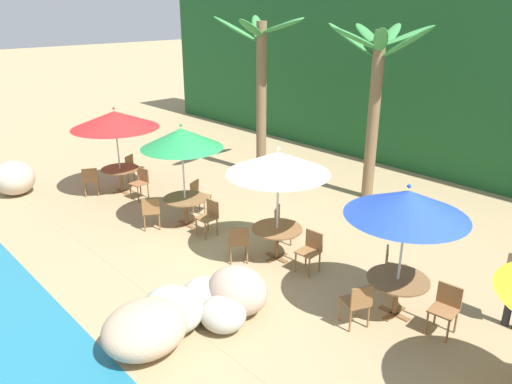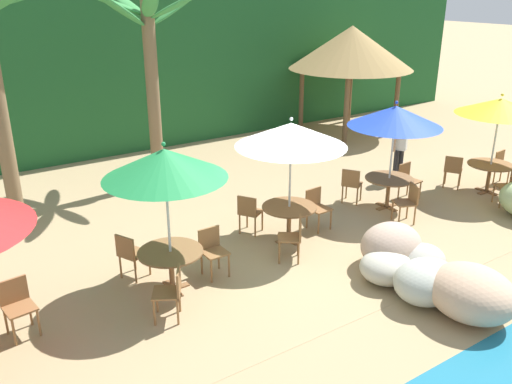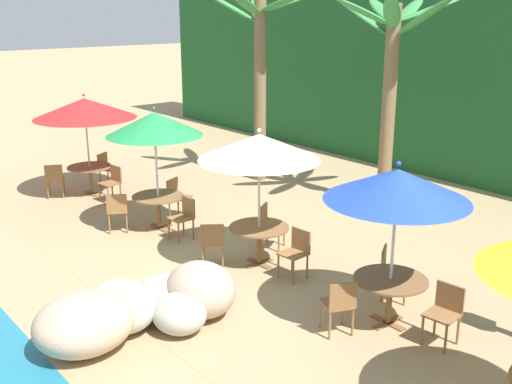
% 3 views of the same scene
% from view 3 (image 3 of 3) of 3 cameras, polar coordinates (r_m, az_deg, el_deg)
% --- Properties ---
extents(ground_plane, '(120.00, 120.00, 0.00)m').
position_cam_3_polar(ground_plane, '(11.36, -1.22, -6.84)').
color(ground_plane, tan).
extents(terrace_deck, '(18.00, 5.20, 0.01)m').
position_cam_3_polar(terrace_deck, '(11.36, -1.22, -6.82)').
color(terrace_deck, tan).
rests_on(terrace_deck, ground).
extents(rock_seawall, '(16.74, 3.04, 1.00)m').
position_cam_3_polar(rock_seawall, '(8.90, -8.77, -11.31)').
color(rock_seawall, beige).
rests_on(rock_seawall, ground).
extents(umbrella_red, '(2.49, 2.49, 2.56)m').
position_cam_3_polar(umbrella_red, '(15.56, -15.70, 7.53)').
color(umbrella_red, silver).
rests_on(umbrella_red, ground).
extents(dining_table_red, '(1.10, 1.10, 0.74)m').
position_cam_3_polar(dining_table_red, '(15.88, -15.25, 1.89)').
color(dining_table_red, brown).
rests_on(dining_table_red, ground).
extents(chair_red_seaward, '(0.47, 0.48, 0.87)m').
position_cam_3_polar(chair_red_seaward, '(15.26, -13.24, 1.04)').
color(chair_red_seaward, olive).
rests_on(chair_red_seaward, ground).
extents(chair_red_inland, '(0.58, 0.58, 0.87)m').
position_cam_3_polar(chair_red_inland, '(16.63, -13.79, 2.30)').
color(chair_red_inland, olive).
rests_on(chair_red_inland, ground).
extents(chair_red_left, '(0.57, 0.57, 0.87)m').
position_cam_3_polar(chair_red_left, '(15.89, -18.29, 1.25)').
color(chair_red_left, olive).
rests_on(chair_red_left, ground).
extents(umbrella_green, '(2.00, 2.00, 2.63)m').
position_cam_3_polar(umbrella_green, '(12.71, -9.46, 6.28)').
color(umbrella_green, silver).
rests_on(umbrella_green, ground).
extents(dining_table_green, '(1.10, 1.10, 0.74)m').
position_cam_3_polar(dining_table_green, '(13.12, -9.11, -0.87)').
color(dining_table_green, brown).
rests_on(dining_table_green, ground).
extents(chair_green_seaward, '(0.42, 0.43, 0.87)m').
position_cam_3_polar(chair_green_seaward, '(12.51, -6.70, -2.15)').
color(chair_green_seaward, olive).
rests_on(chair_green_seaward, ground).
extents(chair_green_inland, '(0.56, 0.56, 0.87)m').
position_cam_3_polar(chair_green_inland, '(13.86, -7.41, -0.25)').
color(chair_green_inland, olive).
rests_on(chair_green_inland, ground).
extents(chair_green_left, '(0.58, 0.58, 0.87)m').
position_cam_3_polar(chair_green_left, '(13.09, -12.81, -1.58)').
color(chair_green_left, olive).
rests_on(chair_green_left, ground).
extents(umbrella_white, '(2.17, 2.17, 2.56)m').
position_cam_3_polar(umbrella_white, '(10.70, 0.30, 4.21)').
color(umbrella_white, silver).
rests_on(umbrella_white, ground).
extents(dining_table_white, '(1.10, 1.10, 0.74)m').
position_cam_3_polar(dining_table_white, '(11.17, 0.29, -3.86)').
color(dining_table_white, brown).
rests_on(dining_table_white, ground).
extents(chair_white_seaward, '(0.45, 0.46, 0.87)m').
position_cam_3_polar(chair_white_seaward, '(10.72, 3.81, -5.41)').
color(chair_white_seaward, olive).
rests_on(chair_white_seaward, ground).
extents(chair_white_inland, '(0.58, 0.58, 0.87)m').
position_cam_3_polar(chair_white_inland, '(11.99, 1.18, -2.89)').
color(chair_white_inland, olive).
rests_on(chair_white_inland, ground).
extents(chair_white_left, '(0.59, 0.59, 0.87)m').
position_cam_3_polar(chair_white_left, '(11.11, -4.09, -4.58)').
color(chair_white_left, olive).
rests_on(chair_white_left, ground).
extents(umbrella_blue, '(2.09, 2.09, 2.52)m').
position_cam_3_polar(umbrella_blue, '(8.80, 13.05, 0.65)').
color(umbrella_blue, silver).
rests_on(umbrella_blue, ground).
extents(dining_table_blue, '(1.10, 1.10, 0.74)m').
position_cam_3_polar(dining_table_blue, '(9.35, 12.41, -8.60)').
color(dining_table_blue, brown).
rests_on(dining_table_blue, ground).
extents(chair_blue_seaward, '(0.46, 0.47, 0.87)m').
position_cam_3_polar(chair_blue_seaward, '(9.10, 17.25, -10.45)').
color(chair_blue_seaward, olive).
rests_on(chair_blue_seaward, ground).
extents(chair_blue_inland, '(0.59, 0.58, 0.87)m').
position_cam_3_polar(chair_blue_inland, '(10.17, 12.39, -7.07)').
color(chair_blue_inland, olive).
rests_on(chair_blue_inland, ground).
extents(chair_blue_left, '(0.56, 0.55, 0.87)m').
position_cam_3_polar(chair_blue_left, '(8.96, 7.80, -10.23)').
color(chair_blue_left, olive).
rests_on(chair_blue_left, ground).
extents(palm_tree_nearest, '(2.85, 2.99, 4.98)m').
position_cam_3_polar(palm_tree_nearest, '(16.31, 0.40, 12.43)').
color(palm_tree_nearest, brown).
rests_on(palm_tree_nearest, ground).
extents(palm_tree_second, '(3.01, 3.08, 4.84)m').
position_cam_3_polar(palm_tree_second, '(14.38, 12.51, 11.82)').
color(palm_tree_second, brown).
rests_on(palm_tree_second, ground).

